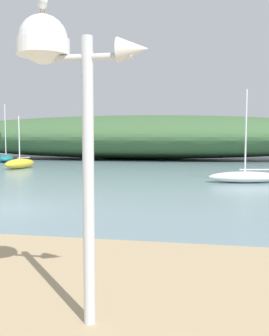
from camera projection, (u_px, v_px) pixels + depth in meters
name	position (u px, v px, depth m)	size (l,w,h in m)	color
distant_hill	(134.00, 137.00, 39.22)	(47.84, 13.06, 4.31)	#3D6038
mast_structure	(59.00, 68.00, 3.97)	(1.37, 0.54, 3.22)	silver
seagull_on_radar	(43.00, 1.00, 3.93)	(0.22, 0.28, 0.22)	orange
sailboat_centre_water	(6.00, 158.00, 33.96)	(2.99, 4.33, 4.99)	teal
sailboat_off_point	(20.00, 163.00, 26.59)	(1.57, 2.90, 3.59)	gold
sailboat_far_left	(245.00, 176.00, 18.44)	(3.61, 1.73, 4.39)	white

